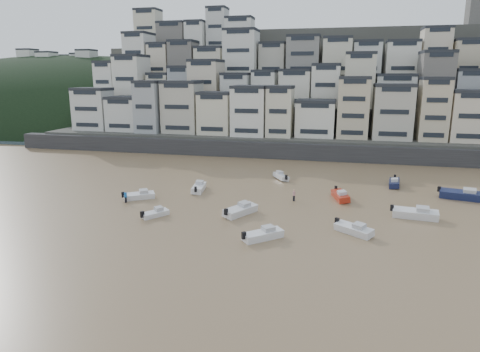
% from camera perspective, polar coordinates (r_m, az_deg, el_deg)
% --- Properties ---
extents(ground, '(400.00, 400.00, 0.00)m').
position_cam_1_polar(ground, '(37.15, -17.37, -16.33)').
color(ground, olive).
rests_on(ground, ground).
extents(sea_strip, '(340.00, 340.00, 0.00)m').
position_cam_1_polar(sea_strip, '(215.15, -23.16, 7.52)').
color(sea_strip, '#3F4B5B').
rests_on(sea_strip, ground).
extents(harbor_wall, '(140.00, 3.00, 3.50)m').
position_cam_1_polar(harbor_wall, '(94.09, 8.70, 3.27)').
color(harbor_wall, '#38383A').
rests_on(harbor_wall, ground).
extents(hillside, '(141.04, 66.00, 50.00)m').
position_cam_1_polar(hillside, '(132.33, 12.48, 10.91)').
color(hillside, '#4C4C47').
rests_on(hillside, ground).
extents(headland, '(216.00, 135.00, 53.33)m').
position_cam_1_polar(headland, '(198.34, -21.35, 7.27)').
color(headland, black).
rests_on(headland, ground).
extents(boat_a, '(5.00, 4.82, 1.43)m').
position_cam_1_polar(boat_a, '(48.38, 3.08, -7.62)').
color(boat_a, silver).
rests_on(boat_a, ground).
extents(boat_b, '(5.07, 4.29, 1.38)m').
position_cam_1_polar(boat_b, '(51.57, 14.93, -6.74)').
color(boat_b, silver).
rests_on(boat_b, ground).
extents(boat_c, '(4.44, 5.96, 1.57)m').
position_cam_1_polar(boat_c, '(56.44, 0.06, -4.41)').
color(boat_c, silver).
rests_on(boat_c, ground).
extents(boat_d, '(6.24, 2.63, 1.65)m').
position_cam_1_polar(boat_d, '(59.46, 22.35, -4.48)').
color(boat_d, silver).
rests_on(boat_d, ground).
extents(boat_e, '(3.22, 5.73, 1.49)m').
position_cam_1_polar(boat_e, '(64.93, 13.23, -2.43)').
color(boat_e, '#A62614').
rests_on(boat_e, ground).
extents(boat_f, '(2.59, 5.71, 1.50)m').
position_cam_1_polar(boat_f, '(68.13, -5.52, -1.37)').
color(boat_f, white).
rests_on(boat_f, ground).
extents(boat_g, '(7.06, 3.68, 1.84)m').
position_cam_1_polar(boat_g, '(71.27, 27.53, -2.06)').
color(boat_g, '#151E44').
rests_on(boat_g, ground).
extents(boat_h, '(3.75, 4.81, 1.28)m').
position_cam_1_polar(boat_h, '(75.73, 5.49, 0.04)').
color(boat_h, silver).
rests_on(boat_h, ground).
extents(boat_i, '(2.41, 5.57, 1.47)m').
position_cam_1_polar(boat_i, '(75.23, 19.90, -0.72)').
color(boat_i, '#12183A').
rests_on(boat_i, ground).
extents(boat_j, '(3.35, 4.00, 1.08)m').
position_cam_1_polar(boat_j, '(56.79, -11.23, -4.83)').
color(boat_j, white).
rests_on(boat_j, ground).
extents(boat_k, '(4.94, 4.03, 1.33)m').
position_cam_1_polar(boat_k, '(65.17, -13.30, -2.44)').
color(boat_k, silver).
rests_on(boat_k, ground).
extents(person_blue, '(0.44, 0.44, 1.74)m').
position_cam_1_polar(person_blue, '(63.85, -15.01, -2.68)').
color(person_blue, blue).
rests_on(person_blue, ground).
extents(person_pink, '(0.44, 0.44, 1.74)m').
position_cam_1_polar(person_pink, '(62.92, 7.21, -2.55)').
color(person_pink, tan).
rests_on(person_pink, ground).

